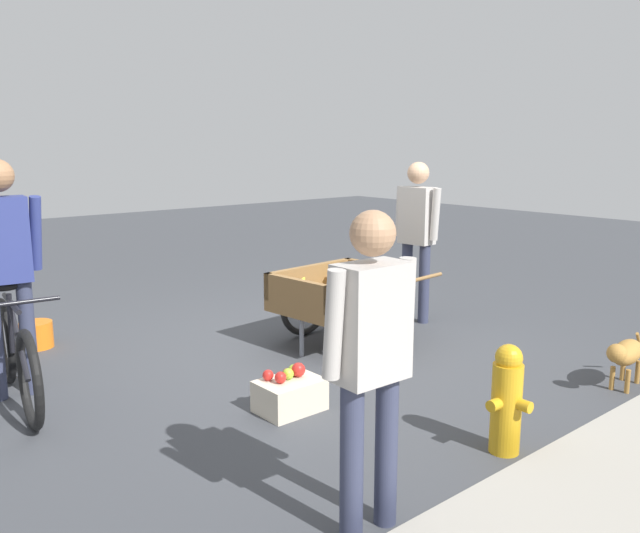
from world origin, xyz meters
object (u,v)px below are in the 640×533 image
fire_hydrant (507,399)px  bystander_person (371,347)px  bicycle (16,355)px  fruit_cart (339,298)px  dog (626,354)px  plastic_bucket (37,335)px  apple_crate (290,393)px  vendor_person (417,227)px  cyclist_person (4,256)px

fire_hydrant → bystander_person: 1.32m
bicycle → bystander_person: bystander_person is taller
fruit_cart → dog: bearing=112.8°
fruit_cart → bystander_person: (1.84, 2.26, 0.48)m
dog → plastic_bucket: size_ratio=2.34×
apple_crate → bystander_person: size_ratio=0.29×
fruit_cart → vendor_person: bearing=-175.0°
vendor_person → dog: 2.41m
bicycle → apple_crate: 1.95m
vendor_person → bystander_person: bearing=38.4°
cyclist_person → fruit_cart: bearing=167.2°
vendor_person → plastic_bucket: size_ratio=5.73×
vendor_person → bicycle: (3.79, -0.35, -0.63)m
cyclist_person → bystander_person: size_ratio=1.12×
plastic_bucket → bystander_person: 4.05m
plastic_bucket → dog: bearing=128.4°
vendor_person → bicycle: vendor_person is taller
vendor_person → fire_hydrant: (1.79, 2.31, -0.65)m
vendor_person → bicycle: 3.86m
bicycle → cyclist_person: (-0.02, -0.15, 0.69)m
fruit_cart → fire_hydrant: 2.31m
bystander_person → bicycle: bearing=-73.4°
fire_hydrant → apple_crate: 1.46m
dog → bystander_person: size_ratio=0.43×
fruit_cart → fire_hydrant: (0.66, 2.21, -0.10)m
dog → apple_crate: bearing=-30.6°
cyclist_person → plastic_bucket: 1.51m
fire_hydrant → bicycle: bearing=-53.2°
plastic_bucket → bystander_person: size_ratio=0.19×
plastic_bucket → bystander_person: bystander_person is taller
cyclist_person → dog: cyclist_person is taller
fire_hydrant → apple_crate: bearing=-65.3°
fire_hydrant → plastic_bucket: 4.19m
bystander_person → plastic_bucket: bearing=-85.5°
plastic_bucket → vendor_person: bearing=154.2°
vendor_person → cyclist_person: cyclist_person is taller
dog → fire_hydrant: size_ratio=1.00×
fire_hydrant → apple_crate: (0.61, -1.32, -0.21)m
fruit_cart → bicycle: 2.69m
bicycle → dog: (-3.57, 2.64, -0.08)m
bystander_person → vendor_person: bearing=-141.6°
bicycle → cyclist_person: 0.70m
vendor_person → plastic_bucket: vendor_person is taller
bicycle → cyclist_person: bearing=-96.5°
vendor_person → plastic_bucket: (3.29, -1.59, -0.86)m
cyclist_person → fire_hydrant: size_ratio=2.56×
vendor_person → bystander_person: (2.98, 2.36, -0.07)m
fruit_cart → bystander_person: 2.96m
bystander_person → fruit_cart: bearing=-129.1°
cyclist_person → bystander_person: bearing=105.5°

